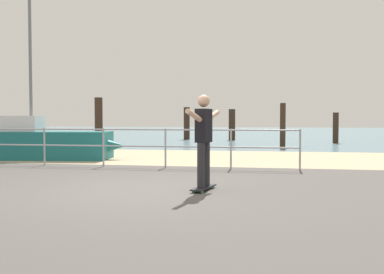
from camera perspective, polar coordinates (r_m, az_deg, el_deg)
name	(u,v)px	position (r m, az deg, el deg)	size (l,w,h in m)	color
ground_plane	(125,201)	(7.17, -8.71, -8.15)	(24.00, 10.00, 0.04)	#514C49
beach_strip	(202,158)	(14.90, 1.34, -2.67)	(24.00, 6.00, 0.04)	tan
sea_surface	(247,132)	(42.74, 7.15, 0.59)	(72.00, 50.00, 0.04)	slate
railing_fence	(103,141)	(12.13, -11.39, -0.54)	(10.39, 0.05, 1.05)	#9EA0A5
sailboat	(46,143)	(14.86, -18.39, -0.77)	(5.05, 1.97, 5.58)	#19666B
skateboard	(204,188)	(7.98, 1.51, -6.56)	(0.38, 0.82, 0.08)	black
skateboarder	(204,135)	(7.89, 1.51, 0.27)	(0.42, 1.43, 1.65)	#26262B
groyne_post_0	(99,122)	(21.45, -11.97, 1.92)	(0.37, 0.37, 2.32)	#332319
groyne_post_1	(187,123)	(27.65, -0.69, 1.76)	(0.38, 0.38, 2.04)	#332319
groyne_post_2	(232,125)	(26.96, 5.18, 1.59)	(0.40, 0.40, 1.90)	#332319
groyne_post_3	(283,126)	(20.03, 11.64, 1.45)	(0.25, 0.25, 2.01)	#332319
groyne_post_4	(336,128)	(24.62, 18.07, 1.12)	(0.30, 0.30, 1.64)	#332319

